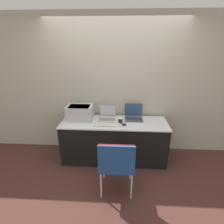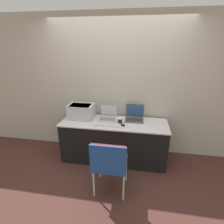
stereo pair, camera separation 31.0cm
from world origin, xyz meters
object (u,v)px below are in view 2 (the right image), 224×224
at_px(chair, 109,162).
at_px(laptop_right, 134,116).
at_px(printer, 81,111).
at_px(laptop_left, 108,116).
at_px(mouse, 123,125).
at_px(external_keyboard, 106,124).
at_px(coffee_cup, 120,121).

bearing_deg(chair, laptop_right, 75.15).
relative_size(printer, laptop_left, 1.38).
bearing_deg(mouse, external_keyboard, -179.19).
height_order(coffee_cup, mouse, coffee_cup).
height_order(external_keyboard, chair, chair).
height_order(printer, external_keyboard, printer).
relative_size(laptop_right, coffee_cup, 3.46).
relative_size(laptop_left, chair, 0.38).
bearing_deg(printer, laptop_left, 6.18).
xyz_separation_m(external_keyboard, chair, (0.20, -0.73, -0.20)).
relative_size(external_keyboard, coffee_cup, 4.88).
bearing_deg(coffee_cup, printer, 170.99).
relative_size(printer, mouse, 6.55).
bearing_deg(coffee_cup, mouse, -57.73).
relative_size(laptop_left, coffee_cup, 3.52).
relative_size(laptop_right, mouse, 4.68).
bearing_deg(coffee_cup, external_keyboard, -154.42).
bearing_deg(laptop_left, chair, -78.39).
height_order(printer, coffee_cup, printer).
xyz_separation_m(printer, external_keyboard, (0.51, -0.23, -0.13)).
bearing_deg(external_keyboard, coffee_cup, 25.58).
bearing_deg(printer, chair, -53.76).
height_order(printer, mouse, printer).
xyz_separation_m(external_keyboard, mouse, (0.30, 0.00, 0.01)).
distance_m(laptop_right, coffee_cup, 0.33).
bearing_deg(laptop_right, printer, -174.37).
xyz_separation_m(laptop_left, mouse, (0.31, -0.28, -0.03)).
relative_size(laptop_left, mouse, 4.75).
bearing_deg(laptop_right, coffee_cup, -138.74).
bearing_deg(coffee_cup, chair, -92.45).
xyz_separation_m(coffee_cup, mouse, (0.07, -0.11, -0.03)).
distance_m(external_keyboard, chair, 0.79).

